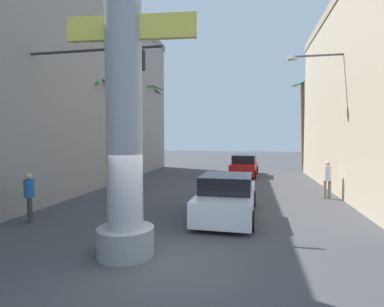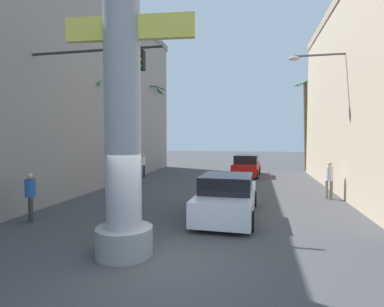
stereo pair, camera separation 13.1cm
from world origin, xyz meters
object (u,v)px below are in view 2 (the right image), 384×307
car_lead (227,197)px  palm_tree_far_right (306,116)px  traffic_light_mast (69,99)px  pedestrian_far_left (143,164)px  pedestrian_mid_right (329,177)px  palm_tree_mid_left (97,119)px  pedestrian_curb_left (30,193)px  street_lamp (339,109)px  car_far (246,166)px  palm_tree_far_left (149,114)px  neon_sign_pole (122,53)px

car_lead → palm_tree_far_right: (5.15, 16.20, 3.96)m
traffic_light_mast → pedestrian_far_left: 10.30m
pedestrian_mid_right → palm_tree_mid_left: bearing=175.9°
palm_tree_far_right → pedestrian_curb_left: size_ratio=4.57×
traffic_light_mast → street_lamp: bearing=25.2°
car_far → palm_tree_far_left: bearing=167.9°
neon_sign_pole → car_lead: (2.14, 4.17, -4.20)m
palm_tree_far_left → palm_tree_far_right: 13.42m
car_lead → pedestrian_far_left: pedestrian_far_left is taller
neon_sign_pole → car_far: size_ratio=2.48×
neon_sign_pole → palm_tree_far_left: bearing=108.4°
street_lamp → traffic_light_mast: 11.83m
palm_tree_far_left → pedestrian_curb_left: (1.42, -15.49, -3.81)m
palm_tree_far_right → car_far: bearing=-136.3°
neon_sign_pole → pedestrian_mid_right: 11.14m
traffic_light_mast → car_far: size_ratio=1.40×
pedestrian_curb_left → car_lead: bearing=18.2°
palm_tree_far_right → pedestrian_mid_right: (-0.79, -12.20, -3.64)m
pedestrian_curb_left → pedestrian_mid_right: pedestrian_mid_right is taller
traffic_light_mast → pedestrian_mid_right: bearing=24.8°
street_lamp → palm_tree_far_right: size_ratio=0.89×
traffic_light_mast → palm_tree_far_left: (-2.03, 14.10, 0.44)m
street_lamp → car_lead: bearing=-138.1°
traffic_light_mast → car_far: 14.27m
street_lamp → pedestrian_curb_left: 13.42m
pedestrian_far_left → neon_sign_pole: bearing=-70.3°
palm_tree_far_right → car_lead: bearing=-107.6°
car_lead → palm_tree_far_right: palm_tree_far_right is taller
palm_tree_mid_left → palm_tree_far_left: (0.02, 8.45, 0.86)m
street_lamp → palm_tree_far_left: bearing=144.6°
palm_tree_far_right → pedestrian_curb_left: (-11.69, -18.35, -3.67)m
palm_tree_far_right → pedestrian_mid_right: bearing=-93.7°
street_lamp → car_lead: size_ratio=1.40×
palm_tree_far_right → neon_sign_pole: bearing=-109.7°
street_lamp → palm_tree_mid_left: (-12.76, 0.61, -0.30)m
neon_sign_pole → car_lead: 6.29m
traffic_light_mast → palm_tree_mid_left: (-2.06, 5.65, -0.42)m
traffic_light_mast → pedestrian_curb_left: size_ratio=3.66×
car_lead → car_far: 11.57m
pedestrian_mid_right → pedestrian_far_left: bearing=156.2°
car_lead → pedestrian_mid_right: size_ratio=2.81×
pedestrian_mid_right → car_far: bearing=118.2°
neon_sign_pole → car_lead: size_ratio=2.22×
neon_sign_pole → palm_tree_far_right: (7.29, 20.37, -0.24)m
street_lamp → car_far: street_lamp is taller
palm_tree_mid_left → street_lamp: bearing=-2.7°
neon_sign_pole → palm_tree_far_left: neon_sign_pole is taller
car_far → neon_sign_pole: bearing=-98.8°
neon_sign_pole → pedestrian_mid_right: size_ratio=6.23×
car_lead → palm_tree_far_left: 16.07m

